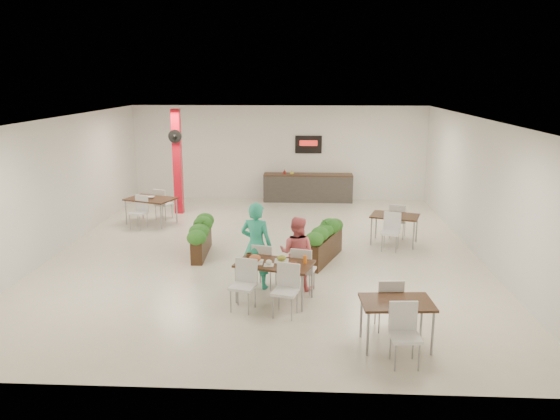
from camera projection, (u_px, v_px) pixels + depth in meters
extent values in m
plane|color=beige|center=(266.00, 252.00, 13.21)|extent=(12.00, 12.00, 0.00)
cube|color=white|center=(279.00, 153.00, 18.65)|extent=(10.00, 0.10, 3.20)
cube|color=white|center=(231.00, 278.00, 7.01)|extent=(10.00, 0.10, 3.20)
cube|color=white|center=(58.00, 185.00, 13.08)|extent=(0.10, 12.00, 3.20)
cube|color=white|center=(482.00, 189.00, 12.59)|extent=(0.10, 12.00, 3.20)
cube|color=white|center=(265.00, 119.00, 12.45)|extent=(10.00, 12.00, 0.04)
cube|color=red|center=(178.00, 162.00, 16.67)|extent=(0.25, 0.25, 3.20)
cylinder|color=black|center=(175.00, 136.00, 16.30)|extent=(0.40, 0.06, 0.40)
sphere|color=black|center=(175.00, 136.00, 16.26)|extent=(0.12, 0.12, 0.12)
cube|color=#322F2C|center=(308.00, 188.00, 18.54)|extent=(3.00, 0.60, 0.90)
cube|color=#331B11|center=(308.00, 175.00, 18.43)|extent=(3.00, 0.62, 0.04)
cube|color=black|center=(308.00, 145.00, 18.50)|extent=(0.90, 0.04, 0.60)
cube|color=red|center=(309.00, 143.00, 18.45)|extent=(0.60, 0.02, 0.18)
imported|color=maroon|center=(285.00, 171.00, 18.44)|extent=(0.09, 0.09, 0.19)
imported|color=yellow|center=(292.00, 171.00, 18.43)|extent=(0.13, 0.13, 0.17)
cube|color=#331B11|center=(274.00, 264.00, 10.17)|extent=(1.56, 1.14, 0.04)
cylinder|color=gray|center=(236.00, 285.00, 10.14)|extent=(0.04, 0.04, 0.71)
cylinder|color=gray|center=(302.00, 293.00, 9.76)|extent=(0.04, 0.04, 0.71)
cylinder|color=gray|center=(249.00, 273.00, 10.77)|extent=(0.04, 0.04, 0.71)
cylinder|color=gray|center=(312.00, 280.00, 10.38)|extent=(0.04, 0.04, 0.71)
cube|color=white|center=(265.00, 265.00, 10.92)|extent=(0.52, 0.52, 0.05)
cube|color=white|center=(262.00, 257.00, 10.68)|extent=(0.42, 0.15, 0.45)
cylinder|color=gray|center=(276.00, 275.00, 11.08)|extent=(0.02, 0.02, 0.43)
cylinder|color=gray|center=(260.00, 273.00, 11.18)|extent=(0.02, 0.02, 0.43)
cylinder|color=gray|center=(270.00, 280.00, 10.76)|extent=(0.02, 0.02, 0.43)
cylinder|color=gray|center=(254.00, 278.00, 10.87)|extent=(0.02, 0.02, 0.43)
cube|color=white|center=(304.00, 270.00, 10.67)|extent=(0.52, 0.52, 0.05)
cube|color=white|center=(301.00, 261.00, 10.44)|extent=(0.42, 0.15, 0.45)
cylinder|color=gray|center=(314.00, 279.00, 10.84)|extent=(0.02, 0.02, 0.43)
cylinder|color=gray|center=(298.00, 277.00, 10.94)|extent=(0.02, 0.02, 0.43)
cylinder|color=gray|center=(310.00, 285.00, 10.52)|extent=(0.02, 0.02, 0.43)
cylinder|color=gray|center=(293.00, 283.00, 10.62)|extent=(0.02, 0.02, 0.43)
cube|color=white|center=(243.00, 287.00, 9.81)|extent=(0.52, 0.52, 0.05)
cube|color=white|center=(246.00, 270.00, 9.92)|extent=(0.42, 0.15, 0.45)
cylinder|color=gray|center=(231.00, 301.00, 9.76)|extent=(0.02, 0.02, 0.43)
cylinder|color=gray|center=(248.00, 304.00, 9.65)|extent=(0.02, 0.02, 0.43)
cylinder|color=gray|center=(238.00, 294.00, 10.07)|extent=(0.02, 0.02, 0.43)
cylinder|color=gray|center=(255.00, 297.00, 9.97)|extent=(0.02, 0.02, 0.43)
cube|color=white|center=(285.00, 292.00, 9.57)|extent=(0.52, 0.52, 0.05)
cube|color=white|center=(288.00, 275.00, 9.68)|extent=(0.42, 0.15, 0.45)
cylinder|color=gray|center=(273.00, 307.00, 9.52)|extent=(0.02, 0.02, 0.43)
cylinder|color=gray|center=(292.00, 309.00, 9.41)|extent=(0.02, 0.02, 0.43)
cylinder|color=gray|center=(279.00, 300.00, 9.83)|extent=(0.02, 0.02, 0.43)
cylinder|color=gray|center=(297.00, 302.00, 9.73)|extent=(0.02, 0.02, 0.43)
cube|color=white|center=(255.00, 262.00, 10.18)|extent=(0.37, 0.37, 0.01)
ellipsoid|color=brown|center=(255.00, 258.00, 10.16)|extent=(0.22, 0.22, 0.13)
cube|color=white|center=(282.00, 261.00, 10.25)|extent=(0.32, 0.32, 0.01)
ellipsoid|color=gold|center=(282.00, 258.00, 10.23)|extent=(0.18, 0.18, 0.11)
cube|color=white|center=(293.00, 267.00, 9.94)|extent=(0.32, 0.32, 0.01)
ellipsoid|color=#4E190F|center=(293.00, 264.00, 9.92)|extent=(0.16, 0.16, 0.10)
cube|color=white|center=(269.00, 265.00, 10.02)|extent=(0.22, 0.22, 0.01)
ellipsoid|color=white|center=(269.00, 263.00, 10.01)|extent=(0.12, 0.12, 0.07)
cylinder|color=orange|center=(305.00, 259.00, 10.12)|extent=(0.07, 0.07, 0.15)
imported|color=brown|center=(249.00, 256.00, 10.42)|extent=(0.12, 0.12, 0.10)
imported|color=#29B28E|center=(256.00, 245.00, 10.79)|extent=(0.73, 0.57, 1.76)
imported|color=#ED6972|center=(297.00, 253.00, 10.78)|extent=(0.84, 0.73, 1.47)
cube|color=black|center=(202.00, 244.00, 12.95)|extent=(0.33, 1.60, 0.53)
ellipsoid|color=#185618|center=(197.00, 236.00, 12.23)|extent=(0.40, 0.40, 0.32)
ellipsoid|color=#185618|center=(199.00, 232.00, 12.54)|extent=(0.40, 0.40, 0.32)
ellipsoid|color=#185618|center=(201.00, 228.00, 12.85)|extent=(0.40, 0.40, 0.32)
ellipsoid|color=#185618|center=(203.00, 225.00, 13.17)|extent=(0.40, 0.40, 0.32)
ellipsoid|color=#185618|center=(205.00, 221.00, 13.48)|extent=(0.40, 0.40, 0.32)
imported|color=#185618|center=(201.00, 226.00, 12.84)|extent=(0.31, 0.27, 0.34)
cube|color=black|center=(325.00, 248.00, 12.51)|extent=(0.88, 1.77, 0.59)
ellipsoid|color=#185618|center=(314.00, 240.00, 11.76)|extent=(0.40, 0.40, 0.32)
ellipsoid|color=#185618|center=(320.00, 235.00, 12.08)|extent=(0.40, 0.40, 0.32)
ellipsoid|color=#185618|center=(325.00, 231.00, 12.41)|extent=(0.40, 0.40, 0.32)
ellipsoid|color=#185618|center=(330.00, 227.00, 12.74)|extent=(0.40, 0.40, 0.32)
ellipsoid|color=#185618|center=(335.00, 223.00, 13.07)|extent=(0.40, 0.40, 0.32)
imported|color=#185618|center=(325.00, 228.00, 12.40)|extent=(0.21, 0.21, 0.38)
cube|color=#331B11|center=(151.00, 199.00, 15.61)|extent=(1.55, 1.29, 0.04)
cylinder|color=gray|center=(126.00, 213.00, 15.59)|extent=(0.04, 0.04, 0.71)
cylinder|color=gray|center=(161.00, 217.00, 15.13)|extent=(0.04, 0.04, 0.71)
cylinder|color=gray|center=(143.00, 207.00, 16.27)|extent=(0.04, 0.04, 0.71)
cylinder|color=gray|center=(177.00, 211.00, 15.81)|extent=(0.04, 0.04, 0.71)
cube|color=white|center=(164.00, 204.00, 16.21)|extent=(0.54, 0.54, 0.05)
cube|color=white|center=(159.00, 197.00, 15.98)|extent=(0.41, 0.19, 0.45)
cylinder|color=gray|center=(172.00, 211.00, 16.35)|extent=(0.02, 0.02, 0.43)
cylinder|color=gray|center=(163.00, 210.00, 16.48)|extent=(0.02, 0.02, 0.43)
cylinder|color=gray|center=(165.00, 214.00, 16.05)|extent=(0.02, 0.02, 0.43)
cylinder|color=gray|center=(156.00, 212.00, 16.18)|extent=(0.02, 0.02, 0.43)
cube|color=white|center=(138.00, 213.00, 15.14)|extent=(0.54, 0.54, 0.05)
cube|color=white|center=(142.00, 203.00, 15.25)|extent=(0.41, 0.19, 0.45)
cylinder|color=gray|center=(130.00, 222.00, 15.11)|extent=(0.02, 0.02, 0.43)
cylinder|color=gray|center=(140.00, 223.00, 14.98)|extent=(0.02, 0.02, 0.43)
cylinder|color=gray|center=(138.00, 219.00, 15.42)|extent=(0.02, 0.02, 0.43)
cylinder|color=gray|center=(147.00, 220.00, 15.28)|extent=(0.02, 0.02, 0.43)
imported|color=white|center=(151.00, 197.00, 15.60)|extent=(0.22, 0.22, 0.05)
cube|color=#331B11|center=(395.00, 216.00, 13.70)|extent=(1.34, 1.08, 0.04)
cylinder|color=gray|center=(371.00, 232.00, 13.66)|extent=(0.04, 0.04, 0.71)
cylinder|color=gray|center=(414.00, 236.00, 13.32)|extent=(0.04, 0.04, 0.71)
cylinder|color=gray|center=(376.00, 225.00, 14.26)|extent=(0.04, 0.04, 0.71)
cylinder|color=gray|center=(417.00, 229.00, 13.91)|extent=(0.04, 0.04, 0.71)
cube|color=white|center=(398.00, 221.00, 14.31)|extent=(0.53, 0.53, 0.05)
cube|color=white|center=(397.00, 213.00, 14.08)|extent=(0.41, 0.16, 0.45)
cylinder|color=gray|center=(405.00, 228.00, 14.47)|extent=(0.02, 0.02, 0.43)
cylinder|color=gray|center=(392.00, 227.00, 14.58)|extent=(0.02, 0.02, 0.43)
cylinder|color=gray|center=(403.00, 232.00, 14.16)|extent=(0.02, 0.02, 0.43)
cylinder|color=gray|center=(390.00, 231.00, 14.27)|extent=(0.02, 0.02, 0.43)
cube|color=white|center=(391.00, 233.00, 13.22)|extent=(0.53, 0.53, 0.05)
cube|color=white|center=(392.00, 221.00, 13.33)|extent=(0.41, 0.16, 0.45)
cylinder|color=gray|center=(382.00, 243.00, 13.18)|extent=(0.02, 0.02, 0.43)
cylinder|color=gray|center=(396.00, 245.00, 13.06)|extent=(0.02, 0.02, 0.43)
cylinder|color=gray|center=(384.00, 239.00, 13.49)|extent=(0.02, 0.02, 0.43)
cylinder|color=gray|center=(398.00, 241.00, 13.37)|extent=(0.02, 0.02, 0.43)
imported|color=white|center=(395.00, 214.00, 13.69)|extent=(0.22, 0.22, 0.05)
cube|color=#331B11|center=(397.00, 302.00, 8.42)|extent=(1.15, 0.81, 0.04)
cylinder|color=gray|center=(368.00, 334.00, 8.21)|extent=(0.04, 0.04, 0.71)
cylinder|color=gray|center=(433.00, 334.00, 8.22)|extent=(0.04, 0.04, 0.71)
cylinder|color=gray|center=(361.00, 317.00, 8.80)|extent=(0.04, 0.04, 0.71)
cylinder|color=gray|center=(422.00, 316.00, 8.82)|extent=(0.04, 0.04, 0.71)
cube|color=white|center=(388.00, 304.00, 9.07)|extent=(0.45, 0.45, 0.05)
cube|color=white|center=(391.00, 294.00, 8.83)|extent=(0.42, 0.07, 0.45)
cylinder|color=gray|center=(395.00, 312.00, 9.30)|extent=(0.02, 0.02, 0.43)
cylinder|color=gray|center=(375.00, 313.00, 9.29)|extent=(0.02, 0.02, 0.43)
cylinder|color=gray|center=(400.00, 321.00, 8.97)|extent=(0.02, 0.02, 0.43)
cylinder|color=gray|center=(379.00, 321.00, 8.96)|extent=(0.02, 0.02, 0.43)
cube|color=white|center=(405.00, 337.00, 7.91)|extent=(0.45, 0.45, 0.05)
cube|color=white|center=(403.00, 316.00, 8.03)|extent=(0.42, 0.07, 0.45)
cylinder|color=gray|center=(395.00, 358.00, 7.80)|extent=(0.02, 0.02, 0.43)
cylinder|color=gray|center=(419.00, 357.00, 7.80)|extent=(0.02, 0.02, 0.43)
cylinder|color=gray|center=(390.00, 346.00, 8.13)|extent=(0.02, 0.02, 0.43)
cylinder|color=gray|center=(413.00, 346.00, 8.13)|extent=(0.02, 0.02, 0.43)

